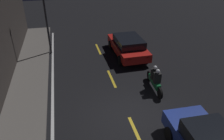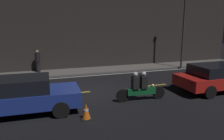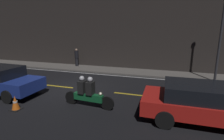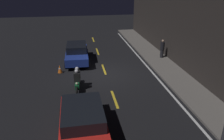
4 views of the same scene
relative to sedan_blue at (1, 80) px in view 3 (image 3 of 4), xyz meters
name	(u,v)px [view 3 (image 3 of 4)]	position (x,y,z in m)	size (l,w,h in m)	color
ground_plane	(73,88)	(3.06, 1.93, -0.77)	(56.00, 56.00, 0.00)	black
raised_curb	(102,70)	(3.06, 6.60, -0.70)	(28.00, 2.04, 0.13)	#605B56
building_front	(106,22)	(3.06, 7.77, 3.15)	(28.00, 0.30, 7.84)	#2D2826
lane_dash_b	(0,80)	(-2.44, 1.93, -0.76)	(2.00, 0.14, 0.01)	gold
lane_dash_c	(58,86)	(2.06, 1.93, -0.76)	(2.00, 0.14, 0.01)	gold
lane_dash_d	(133,95)	(6.56, 1.93, -0.76)	(2.00, 0.14, 0.01)	gold
lane_solid_kerb	(96,74)	(3.06, 5.33, -0.76)	(25.20, 0.14, 0.01)	silver
sedan_blue	(1,80)	(0.00, 0.00, 0.00)	(4.23, 1.95, 1.45)	navy
taxi_red	(204,102)	(9.50, 0.06, -0.02)	(4.47, 2.07, 1.39)	red
motorcycle	(87,93)	(4.95, -0.08, -0.13)	(2.35, 0.40, 1.36)	black
traffic_cone_near	(15,103)	(2.21, -1.28, -0.47)	(0.41, 0.41, 0.61)	black
pedestrian	(77,57)	(0.52, 7.09, 0.14)	(0.34, 0.34, 1.54)	black
street_lamp	(221,31)	(11.07, 5.43, 2.47)	(0.28, 0.28, 5.76)	#333338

